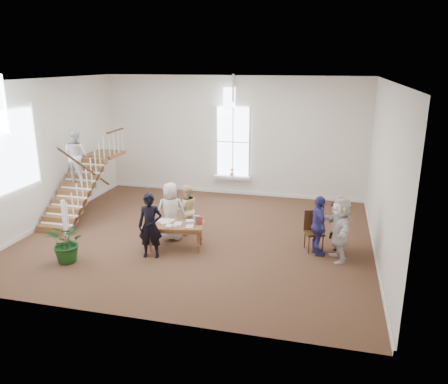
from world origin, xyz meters
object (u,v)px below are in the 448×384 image
(police_officer, at_px, (150,226))
(side_chair, at_px, (313,228))
(woman_cluster_a, at_px, (319,226))
(woman_cluster_b, at_px, (339,224))
(person_yellow, at_px, (187,210))
(library_table, at_px, (175,227))
(floor_plant, at_px, (68,243))
(woman_cluster_c, at_px, (340,229))
(elderly_woman, at_px, (171,211))

(police_officer, xyz_separation_m, side_chair, (4.12, 1.54, -0.25))
(woman_cluster_a, distance_m, woman_cluster_b, 0.71)
(police_officer, relative_size, person_yellow, 1.14)
(library_table, bearing_deg, floor_plant, -158.41)
(library_table, distance_m, side_chair, 3.78)
(woman_cluster_c, relative_size, side_chair, 1.56)
(floor_plant, bearing_deg, police_officer, 23.25)
(woman_cluster_c, height_order, side_chair, woman_cluster_c)
(library_table, height_order, police_officer, police_officer)
(woman_cluster_c, bearing_deg, woman_cluster_b, 164.46)
(police_officer, height_order, floor_plant, police_officer)
(woman_cluster_b, bearing_deg, person_yellow, -67.03)
(person_yellow, bearing_deg, police_officer, 49.21)
(elderly_woman, relative_size, person_yellow, 1.12)
(woman_cluster_b, relative_size, woman_cluster_c, 0.87)
(woman_cluster_c, xyz_separation_m, floor_plant, (-6.74, -1.83, -0.32))
(woman_cluster_b, xyz_separation_m, floor_plant, (-6.74, -2.48, -0.21))
(library_table, distance_m, police_officer, 0.82)
(side_chair, bearing_deg, woman_cluster_c, -59.41)
(woman_cluster_a, bearing_deg, side_chair, 3.86)
(woman_cluster_c, distance_m, side_chair, 0.91)
(person_yellow, relative_size, woman_cluster_b, 1.02)
(police_officer, height_order, woman_cluster_a, police_officer)
(elderly_woman, bearing_deg, woman_cluster_b, 168.49)
(woman_cluster_a, bearing_deg, library_table, 79.46)
(person_yellow, bearing_deg, woman_cluster_c, 142.37)
(woman_cluster_b, distance_m, side_chair, 0.70)
(library_table, bearing_deg, elderly_woman, 109.33)
(library_table, relative_size, elderly_woman, 0.96)
(floor_plant, bearing_deg, person_yellow, 47.88)
(floor_plant, bearing_deg, woman_cluster_b, 20.19)
(library_table, xyz_separation_m, floor_plant, (-2.38, -1.48, -0.09))
(woman_cluster_a, bearing_deg, police_officer, 87.03)
(woman_cluster_c, bearing_deg, side_chair, -144.07)
(elderly_woman, height_order, woman_cluster_b, elderly_woman)
(person_yellow, bearing_deg, floor_plant, 19.96)
(library_table, height_order, woman_cluster_c, woman_cluster_c)
(person_yellow, relative_size, woman_cluster_a, 0.93)
(elderly_woman, relative_size, side_chair, 1.55)
(woman_cluster_a, height_order, woman_cluster_b, woman_cluster_a)
(woman_cluster_a, relative_size, woman_cluster_b, 1.10)
(person_yellow, height_order, woman_cluster_a, woman_cluster_a)
(woman_cluster_a, xyz_separation_m, woman_cluster_b, (0.54, 0.45, -0.07))
(elderly_woman, xyz_separation_m, floor_plant, (-2.03, -2.08, -0.31))
(library_table, height_order, side_chair, side_chair)
(library_table, xyz_separation_m, woman_cluster_c, (4.36, 0.34, 0.22))
(library_table, distance_m, woman_cluster_c, 4.38)
(woman_cluster_b, relative_size, floor_plant, 1.39)
(person_yellow, xyz_separation_m, floor_plant, (-2.33, -2.58, -0.23))
(elderly_woman, bearing_deg, side_chair, 167.82)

